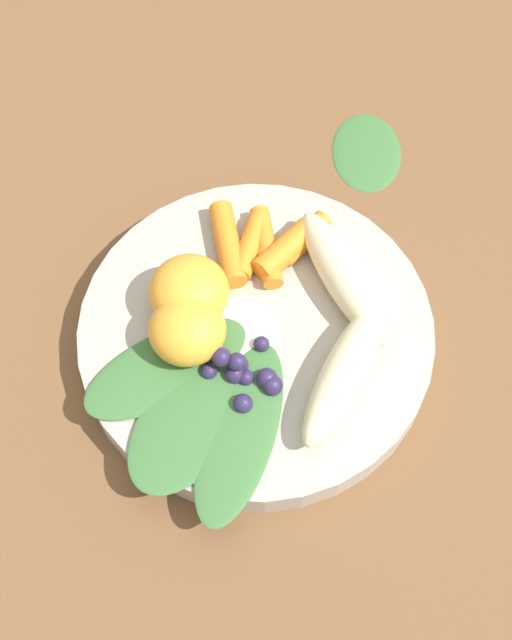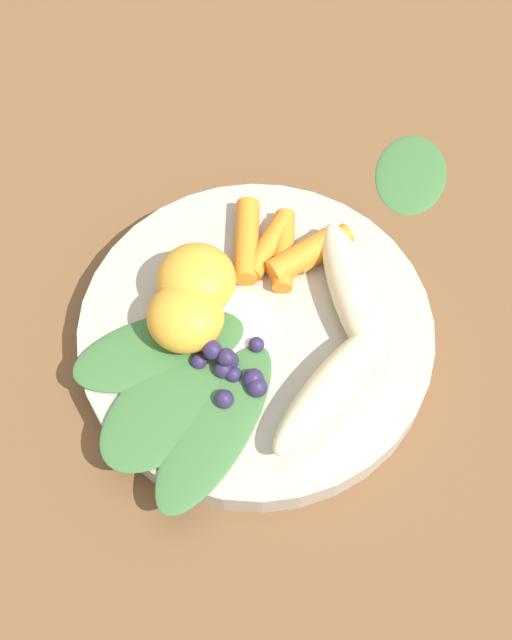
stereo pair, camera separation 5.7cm
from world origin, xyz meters
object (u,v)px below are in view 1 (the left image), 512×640
at_px(bowl, 256,335).
at_px(kale_leaf_stray, 367,150).
at_px(banana_peeled_left, 344,277).
at_px(orange_segment_near, 187,330).
at_px(banana_peeled_right, 346,371).

xyz_separation_m(bowl, kale_leaf_stray, (0.02, 0.19, -0.01)).
xyz_separation_m(banana_peeled_left, orange_segment_near, (-0.08, -0.08, 0.00)).
distance_m(banana_peeled_right, kale_leaf_stray, 0.22).
distance_m(banana_peeled_right, orange_segment_near, 0.11).
bearing_deg(orange_segment_near, kale_leaf_stray, 73.94).
bearing_deg(banana_peeled_left, orange_segment_near, 87.00).
bearing_deg(kale_leaf_stray, banana_peeled_left, 170.48).
xyz_separation_m(banana_peeled_right, orange_segment_near, (-0.11, -0.01, 0.00)).
relative_size(banana_peeled_left, banana_peeled_right, 1.00).
bearing_deg(bowl, kale_leaf_stray, 82.64).
distance_m(bowl, banana_peeled_right, 0.08).
bearing_deg(banana_peeled_right, bowl, 82.26).
height_order(bowl, banana_peeled_right, banana_peeled_right).
distance_m(banana_peeled_left, orange_segment_near, 0.11).
xyz_separation_m(bowl, banana_peeled_right, (0.07, -0.02, 0.03)).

